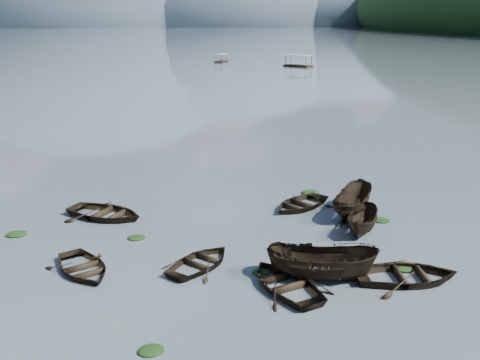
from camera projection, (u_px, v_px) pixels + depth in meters
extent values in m
plane|color=#4B575E|center=(299.00, 313.00, 21.44)|extent=(2400.00, 2400.00, 0.00)
ellipsoid|color=#475666|center=(93.00, 25.00, 853.90)|extent=(520.00, 520.00, 340.00)
ellipsoid|color=#475666|center=(217.00, 25.00, 891.85)|extent=(520.00, 520.00, 260.00)
ellipsoid|color=#475666|center=(319.00, 24.00, 926.01)|extent=(520.00, 520.00, 220.00)
imported|color=black|center=(83.00, 272.00, 24.90)|extent=(4.25, 4.84, 0.83)
imported|color=black|center=(201.00, 266.00, 25.48)|extent=(4.78, 4.73, 0.81)
imported|color=black|center=(321.00, 279.00, 24.17)|extent=(5.33, 3.53, 1.93)
imported|color=black|center=(286.00, 288.00, 23.41)|extent=(4.30, 5.14, 0.91)
imported|color=black|center=(407.00, 281.00, 24.03)|extent=(5.13, 4.01, 0.97)
imported|color=black|center=(362.00, 231.00, 29.59)|extent=(3.38, 4.07, 1.51)
imported|color=black|center=(105.00, 218.00, 31.66)|extent=(5.94, 5.59, 1.00)
imported|color=black|center=(300.00, 207.00, 33.34)|extent=(5.30, 4.98, 0.89)
imported|color=black|center=(351.00, 214.00, 32.15)|extent=(4.39, 4.87, 1.85)
ellipsoid|color=black|center=(151.00, 352.00, 18.95)|extent=(0.97, 0.79, 0.21)
ellipsoid|color=black|center=(261.00, 273.00, 24.78)|extent=(0.89, 0.71, 0.20)
ellipsoid|color=black|center=(404.00, 269.00, 25.21)|extent=(1.30, 1.04, 0.28)
ellipsoid|color=black|center=(382.00, 221.00, 31.10)|extent=(1.00, 0.84, 0.22)
ellipsoid|color=black|center=(17.00, 235.00, 29.10)|extent=(1.15, 0.93, 0.24)
ellipsoid|color=black|center=(137.00, 238.00, 28.67)|extent=(0.96, 0.80, 0.20)
ellipsoid|color=black|center=(311.00, 194.00, 35.97)|extent=(1.26, 1.01, 0.28)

